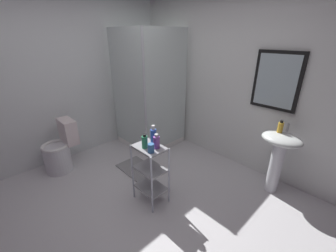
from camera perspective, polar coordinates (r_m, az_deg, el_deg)
The scene contains 14 objects.
ground_plane at distance 2.67m, azimuth -8.65°, elevation -22.18°, with size 4.20×4.20×0.02m, color silver.
wall_back at distance 3.33m, azimuth 17.19°, elevation 11.34°, with size 4.20×0.14×2.50m.
wall_left at distance 3.64m, azimuth -27.57°, elevation 10.69°, with size 0.10×4.20×2.50m, color white.
shower_stall at distance 3.82m, azimuth -4.98°, elevation 1.36°, with size 0.92×0.92×2.00m.
pedestal_sink at distance 2.93m, azimuth 27.72°, elevation -6.07°, with size 0.46×0.37×0.81m.
sink_faucet at distance 2.92m, azimuth 29.54°, elevation -0.37°, with size 0.03×0.03×0.10m, color silver.
toilet at distance 3.53m, azimuth -27.03°, elevation -5.91°, with size 0.37×0.49×0.76m.
storage_cart at distance 2.53m, azimuth -4.80°, elevation -11.61°, with size 0.38×0.28×0.74m.
hand_soap_bottle at distance 2.85m, azimuth 28.04°, elevation -0.26°, with size 0.06×0.06×0.15m.
shampoo_bottle_blue at distance 2.38m, azimuth -3.95°, elevation -2.78°, with size 0.07×0.07×0.23m.
conditioner_bottle_purple at distance 2.31m, azimuth -3.12°, elevation -4.31°, with size 0.07×0.07×0.17m.
body_wash_bottle_green at distance 2.33m, azimuth -6.31°, elevation -4.25°, with size 0.07×0.07×0.16m.
rinse_cup at distance 2.24m, azimuth -4.61°, elevation -5.96°, with size 0.07×0.07×0.10m, color #3870B2.
bath_mat at distance 3.33m, azimuth -8.27°, elevation -11.24°, with size 0.60×0.40×0.02m, color gray.
Camera 1 is at (1.59, -1.01, 1.88)m, focal length 22.62 mm.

